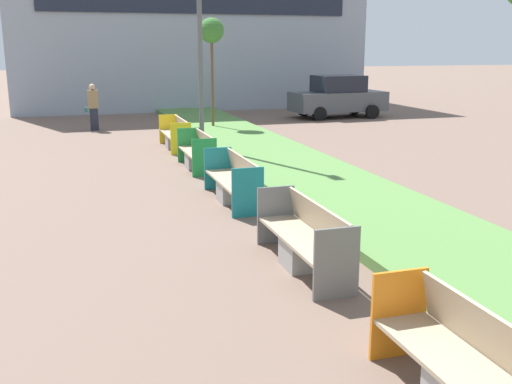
{
  "coord_description": "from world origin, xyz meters",
  "views": [
    {
      "loc": [
        -2.15,
        3.42,
        3.13
      ],
      "look_at": [
        0.9,
        13.28,
        0.6
      ],
      "focal_mm": 42.0,
      "sensor_mm": 36.0,
      "label": 1
    }
  ],
  "objects": [
    {
      "name": "bench_orange_frame",
      "position": [
        0.94,
        7.22,
        0.37
      ],
      "size": [
        0.65,
        2.32,
        0.94
      ],
      "color": "#9E9B96",
      "rests_on": "ground"
    },
    {
      "name": "bench_teal_frame",
      "position": [
        0.94,
        14.98,
        0.38
      ],
      "size": [
        0.65,
        2.4,
        0.94
      ],
      "color": "#9E9B96",
      "rests_on": "ground"
    },
    {
      "name": "bench_grey_frame",
      "position": [
        0.94,
        11.04,
        0.38
      ],
      "size": [
        0.65,
        2.38,
        0.94
      ],
      "color": "#9E9B96",
      "rests_on": "ground"
    },
    {
      "name": "parked_car_distant",
      "position": [
        9.31,
        28.06,
        0.91
      ],
      "size": [
        4.3,
        2.01,
        1.86
      ],
      "rotation": [
        0.0,
        0.0,
        0.06
      ],
      "color": "#474C51",
      "rests_on": "ground"
    },
    {
      "name": "planter_grass_strip",
      "position": [
        3.2,
        12.0,
        0.09
      ],
      "size": [
        2.8,
        120.0,
        0.18
      ],
      "color": "#568442",
      "rests_on": "ground"
    },
    {
      "name": "bench_yellow_frame",
      "position": [
        0.94,
        21.88,
        0.37
      ],
      "size": [
        0.65,
        2.32,
        0.94
      ],
      "color": "#9E9B96",
      "rests_on": "ground"
    },
    {
      "name": "building_backdrop",
      "position": [
        4.0,
        36.15,
        4.72
      ],
      "size": [
        17.48,
        7.73,
        9.45
      ],
      "color": "#939EAD",
      "rests_on": "ground"
    },
    {
      "name": "sapling_tree_far",
      "position": [
        2.99,
        25.56,
        3.59
      ],
      "size": [
        0.91,
        0.91,
        4.14
      ],
      "color": "brown",
      "rests_on": "ground"
    },
    {
      "name": "pedestrian_walking",
      "position": [
        -1.32,
        26.91,
        0.89
      ],
      "size": [
        0.53,
        0.24,
        1.75
      ],
      "color": "#232633",
      "rests_on": "ground"
    },
    {
      "name": "bench_green_frame",
      "position": [
        0.94,
        18.56,
        0.37
      ],
      "size": [
        0.65,
        2.06,
        0.94
      ],
      "color": "#9E9B96",
      "rests_on": "ground"
    }
  ]
}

